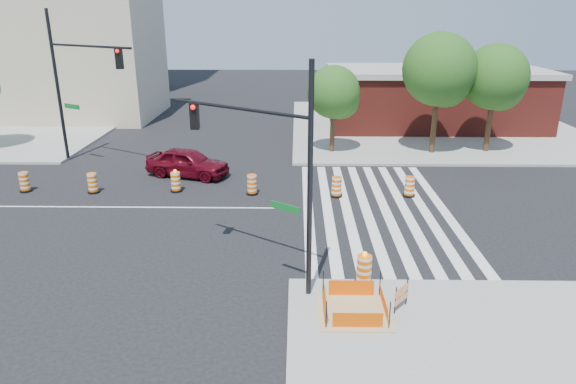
% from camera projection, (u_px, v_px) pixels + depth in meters
% --- Properties ---
extents(ground, '(120.00, 120.00, 0.00)m').
position_uv_depth(ground, '(143.00, 207.00, 24.23)').
color(ground, black).
rests_on(ground, ground).
extents(sidewalk_ne, '(22.00, 22.00, 0.15)m').
position_uv_depth(sidewalk_ne, '(431.00, 126.00, 40.90)').
color(sidewalk_ne, gray).
rests_on(sidewalk_ne, ground).
extents(crosswalk_east, '(6.75, 13.50, 0.01)m').
position_uv_depth(crosswalk_east, '(375.00, 209.00, 24.06)').
color(crosswalk_east, silver).
rests_on(crosswalk_east, ground).
extents(lane_centerline, '(14.00, 0.12, 0.01)m').
position_uv_depth(lane_centerline, '(143.00, 207.00, 24.23)').
color(lane_centerline, silver).
rests_on(lane_centerline, ground).
extents(excavation_pit, '(2.20, 2.20, 0.90)m').
position_uv_depth(excavation_pit, '(354.00, 310.00, 15.54)').
color(excavation_pit, tan).
rests_on(excavation_pit, ground).
extents(brick_storefront, '(16.50, 8.50, 4.60)m').
position_uv_depth(brick_storefront, '(434.00, 98.00, 40.15)').
color(brick_storefront, maroon).
rests_on(brick_storefront, ground).
extents(beige_midrise, '(14.00, 10.00, 10.00)m').
position_uv_depth(beige_midrise, '(70.00, 58.00, 43.49)').
color(beige_midrise, '#BCB090').
rests_on(beige_midrise, ground).
extents(red_coupe, '(5.00, 3.16, 1.58)m').
position_uv_depth(red_coupe, '(188.00, 162.00, 28.56)').
color(red_coupe, '#560713').
rests_on(red_coupe, ground).
extents(signal_pole_se, '(4.68, 3.25, 7.37)m').
position_uv_depth(signal_pole_se, '(269.00, 155.00, 15.97)').
color(signal_pole_se, black).
rests_on(signal_pole_se, ground).
extents(signal_pole_nw, '(5.80, 3.49, 8.77)m').
position_uv_depth(signal_pole_nw, '(76.00, 74.00, 29.25)').
color(signal_pole_nw, black).
rests_on(signal_pole_nw, ground).
extents(pit_drum, '(0.62, 0.62, 1.21)m').
position_uv_depth(pit_drum, '(364.00, 271.00, 16.94)').
color(pit_drum, black).
rests_on(pit_drum, ground).
extents(barricade, '(0.53, 0.61, 0.90)m').
position_uv_depth(barricade, '(401.00, 295.00, 15.54)').
color(barricade, '#F26005').
rests_on(barricade, ground).
extents(tree_north_c, '(3.34, 3.31, 5.63)m').
position_uv_depth(tree_north_c, '(334.00, 95.00, 32.19)').
color(tree_north_c, '#382314').
rests_on(tree_north_c, ground).
extents(tree_north_d, '(4.49, 4.49, 7.63)m').
position_uv_depth(tree_north_d, '(439.00, 74.00, 31.53)').
color(tree_north_d, '#382314').
rests_on(tree_north_d, ground).
extents(tree_north_e, '(4.08, 4.08, 6.93)m').
position_uv_depth(tree_north_e, '(495.00, 81.00, 32.00)').
color(tree_north_e, '#382314').
rests_on(tree_north_e, ground).
extents(median_drum_1, '(0.60, 0.60, 1.02)m').
position_uv_depth(median_drum_1, '(25.00, 183.00, 26.21)').
color(median_drum_1, black).
rests_on(median_drum_1, ground).
extents(median_drum_2, '(0.60, 0.60, 1.02)m').
position_uv_depth(median_drum_2, '(93.00, 184.00, 26.04)').
color(median_drum_2, black).
rests_on(median_drum_2, ground).
extents(median_drum_3, '(0.60, 0.60, 1.18)m').
position_uv_depth(median_drum_3, '(176.00, 182.00, 26.21)').
color(median_drum_3, black).
rests_on(median_drum_3, ground).
extents(median_drum_4, '(0.60, 0.60, 1.02)m').
position_uv_depth(median_drum_4, '(252.00, 185.00, 25.82)').
color(median_drum_4, black).
rests_on(median_drum_4, ground).
extents(median_drum_5, '(0.60, 0.60, 1.02)m').
position_uv_depth(median_drum_5, '(337.00, 187.00, 25.48)').
color(median_drum_5, black).
rests_on(median_drum_5, ground).
extents(median_drum_6, '(0.60, 0.60, 1.02)m').
position_uv_depth(median_drum_6, '(410.00, 187.00, 25.51)').
color(median_drum_6, black).
rests_on(median_drum_6, ground).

